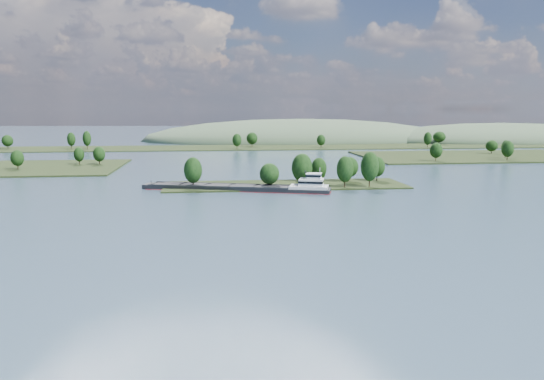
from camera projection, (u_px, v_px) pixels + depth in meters
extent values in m
plane|color=#364B5E|center=(313.00, 214.00, 162.59)|extent=(1800.00, 1800.00, 0.00)
cube|color=black|center=(285.00, 186.00, 221.50)|extent=(100.00, 30.00, 1.20)
cylinder|color=black|center=(345.00, 182.00, 213.34)|extent=(0.50, 0.50, 4.12)
ellipsoid|color=black|center=(345.00, 169.00, 212.54)|extent=(6.89, 6.89, 10.58)
cylinder|color=black|center=(301.00, 176.00, 231.93)|extent=(0.50, 0.50, 3.85)
ellipsoid|color=black|center=(301.00, 165.00, 231.19)|extent=(7.05, 7.05, 9.90)
cylinder|color=black|center=(302.00, 181.00, 213.73)|extent=(0.50, 0.50, 4.45)
ellipsoid|color=black|center=(302.00, 168.00, 212.87)|extent=(8.48, 8.48, 11.44)
cylinder|color=black|center=(319.00, 180.00, 225.63)|extent=(0.50, 0.50, 2.61)
ellipsoid|color=black|center=(319.00, 172.00, 225.12)|extent=(5.49, 5.49, 6.72)
cylinder|color=black|center=(269.00, 184.00, 210.29)|extent=(0.50, 0.50, 3.28)
ellipsoid|color=black|center=(269.00, 174.00, 209.66)|extent=(7.91, 7.91, 8.43)
cylinder|color=black|center=(193.00, 183.00, 210.40)|extent=(0.50, 0.50, 4.06)
ellipsoid|color=black|center=(193.00, 170.00, 209.62)|extent=(7.24, 7.24, 10.44)
cylinder|color=black|center=(319.00, 179.00, 225.27)|extent=(0.50, 0.50, 3.54)
ellipsoid|color=black|center=(319.00, 168.00, 224.59)|extent=(6.77, 6.77, 9.11)
cylinder|color=black|center=(377.00, 177.00, 232.44)|extent=(0.50, 0.50, 3.48)
ellipsoid|color=black|center=(377.00, 167.00, 231.77)|extent=(6.84, 6.84, 8.95)
cylinder|color=black|center=(369.00, 181.00, 214.08)|extent=(0.50, 0.50, 4.67)
ellipsoid|color=black|center=(370.00, 166.00, 213.18)|extent=(7.36, 7.36, 12.02)
cylinder|color=black|center=(349.00, 177.00, 230.63)|extent=(0.50, 0.50, 3.51)
ellipsoid|color=black|center=(349.00, 167.00, 229.95)|extent=(8.37, 8.37, 9.03)
cylinder|color=black|center=(100.00, 162.00, 298.67)|extent=(0.50, 0.50, 3.31)
ellipsoid|color=black|center=(99.00, 154.00, 298.03)|extent=(6.85, 6.85, 8.51)
cylinder|color=black|center=(79.00, 162.00, 298.80)|extent=(0.50, 0.50, 3.21)
ellipsoid|color=black|center=(79.00, 154.00, 298.18)|extent=(5.86, 5.86, 8.24)
cylinder|color=black|center=(18.00, 166.00, 274.58)|extent=(0.50, 0.50, 3.29)
ellipsoid|color=black|center=(17.00, 158.00, 273.94)|extent=(6.61, 6.61, 8.47)
cylinder|color=black|center=(436.00, 158.00, 318.73)|extent=(0.50, 0.50, 3.61)
ellipsoid|color=black|center=(436.00, 150.00, 318.04)|extent=(7.54, 7.54, 9.30)
cylinder|color=black|center=(507.00, 157.00, 323.24)|extent=(0.50, 0.50, 3.93)
ellipsoid|color=black|center=(508.00, 149.00, 322.48)|extent=(7.31, 7.31, 10.11)
cylinder|color=black|center=(505.00, 155.00, 338.44)|extent=(0.50, 0.50, 3.72)
ellipsoid|color=black|center=(506.00, 148.00, 337.72)|extent=(5.46, 5.46, 9.55)
cylinder|color=black|center=(491.00, 151.00, 371.83)|extent=(0.50, 0.50, 3.07)
ellipsoid|color=black|center=(492.00, 146.00, 371.24)|extent=(8.31, 8.31, 7.91)
cube|color=black|center=(248.00, 148.00, 437.53)|extent=(900.00, 60.00, 1.20)
cylinder|color=black|center=(72.00, 146.00, 419.83)|extent=(0.50, 0.50, 4.23)
ellipsoid|color=black|center=(71.00, 139.00, 419.02)|extent=(6.52, 6.52, 10.88)
cylinder|color=black|center=(427.00, 145.00, 434.64)|extent=(0.50, 0.50, 4.13)
ellipsoid|color=black|center=(428.00, 138.00, 433.84)|extent=(6.55, 6.55, 10.62)
cylinder|color=black|center=(252.00, 144.00, 442.23)|extent=(0.50, 0.50, 3.93)
ellipsoid|color=black|center=(252.00, 138.00, 441.47)|extent=(9.14, 9.14, 10.12)
cylinder|color=black|center=(439.00, 142.00, 471.93)|extent=(0.50, 0.50, 3.74)
ellipsoid|color=black|center=(439.00, 137.00, 471.21)|extent=(11.00, 11.00, 9.62)
cylinder|color=black|center=(8.00, 146.00, 419.11)|extent=(0.50, 0.50, 3.59)
ellipsoid|color=black|center=(7.00, 141.00, 418.42)|extent=(8.56, 8.56, 9.24)
cylinder|color=black|center=(87.00, 146.00, 416.95)|extent=(0.50, 0.50, 4.64)
ellipsoid|color=black|center=(87.00, 138.00, 416.06)|extent=(6.55, 6.55, 11.94)
cylinder|color=black|center=(321.00, 145.00, 432.76)|extent=(0.50, 0.50, 3.47)
ellipsoid|color=black|center=(321.00, 140.00, 432.10)|extent=(7.17, 7.17, 8.91)
cylinder|color=black|center=(237.00, 146.00, 417.46)|extent=(0.50, 0.50, 3.94)
ellipsoid|color=black|center=(237.00, 140.00, 416.70)|extent=(7.24, 7.24, 10.13)
ellipsoid|color=#3F553A|center=(500.00, 141.00, 535.73)|extent=(260.00, 140.00, 36.00)
ellipsoid|color=#3F553A|center=(300.00, 140.00, 542.53)|extent=(320.00, 160.00, 44.00)
cube|color=black|center=(237.00, 189.00, 209.29)|extent=(72.71, 29.93, 2.01)
cube|color=maroon|center=(237.00, 190.00, 209.35)|extent=(72.93, 30.16, 0.23)
cube|color=black|center=(223.00, 184.00, 214.74)|extent=(54.40, 16.76, 0.73)
cube|color=black|center=(216.00, 187.00, 206.02)|extent=(54.40, 16.76, 0.73)
cube|color=black|center=(220.00, 186.00, 210.40)|extent=(54.93, 23.76, 0.27)
cube|color=black|center=(171.00, 184.00, 213.89)|extent=(10.05, 9.56, 0.32)
cube|color=black|center=(195.00, 184.00, 212.13)|extent=(10.05, 9.56, 0.32)
cube|color=black|center=(220.00, 185.00, 210.36)|extent=(10.05, 9.56, 0.32)
cube|color=black|center=(244.00, 186.00, 208.59)|extent=(10.05, 9.56, 0.32)
cube|color=black|center=(269.00, 186.00, 206.83)|extent=(10.05, 9.56, 0.32)
cube|color=black|center=(149.00, 186.00, 215.74)|extent=(5.01, 8.68, 1.83)
cylinder|color=black|center=(151.00, 183.00, 215.39)|extent=(0.27, 0.27, 2.01)
cube|color=white|center=(309.00, 187.00, 204.08)|extent=(16.55, 12.64, 1.10)
cube|color=white|center=(311.00, 182.00, 203.64)|extent=(10.87, 9.65, 2.74)
cube|color=black|center=(311.00, 181.00, 203.58)|extent=(11.10, 9.88, 0.82)
cube|color=white|center=(314.00, 176.00, 203.12)|extent=(6.84, 6.84, 2.01)
cube|color=black|center=(314.00, 175.00, 203.06)|extent=(7.07, 7.07, 0.73)
cube|color=white|center=(314.00, 173.00, 202.95)|extent=(7.30, 7.30, 0.18)
cylinder|color=white|center=(320.00, 171.00, 202.38)|extent=(0.23, 0.23, 2.38)
cylinder|color=black|center=(305.00, 172.00, 206.24)|extent=(0.57, 0.57, 1.10)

